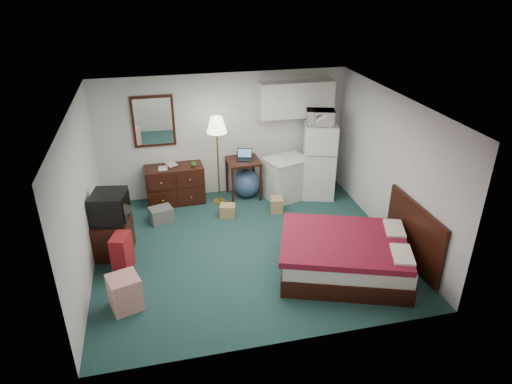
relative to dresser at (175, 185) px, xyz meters
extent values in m
cube|color=#163331|center=(1.05, -1.98, -0.39)|extent=(5.00, 4.50, 0.01)
cube|color=silver|center=(1.05, -1.98, 2.11)|extent=(5.00, 4.50, 0.01)
cube|color=silver|center=(1.05, 0.27, 0.86)|extent=(5.00, 0.01, 2.50)
cube|color=silver|center=(1.05, -4.23, 0.86)|extent=(5.00, 0.01, 2.50)
cube|color=silver|center=(-1.45, -1.98, 0.86)|extent=(0.01, 4.50, 2.50)
cube|color=silver|center=(3.55, -1.98, 0.86)|extent=(0.01, 4.50, 2.50)
sphere|color=#354C75|center=(1.45, -0.07, -0.10)|extent=(0.67, 0.67, 0.57)
imported|color=white|center=(2.86, -0.36, 1.33)|extent=(0.60, 0.43, 0.36)
imported|color=olive|center=(-0.29, -0.05, 0.50)|extent=(0.17, 0.03, 0.23)
imported|color=olive|center=(-0.12, 0.07, 0.51)|extent=(0.18, 0.09, 0.25)
imported|color=#498234|center=(0.39, -0.06, 0.44)|extent=(0.13, 0.11, 0.11)
camera|label=1|loc=(-0.29, -8.40, 3.92)|focal=32.00mm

